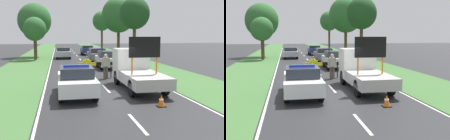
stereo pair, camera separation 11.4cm
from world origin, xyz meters
The scene contains 20 objects.
ground_plane centered at (0.00, 0.00, 0.00)m, with size 160.00×160.00×0.00m, color #28282B.
lane_markings centered at (0.00, 16.79, 0.00)m, with size 7.20×71.32×0.01m.
grass_verge_left centered at (-5.95, 20.00, 0.01)m, with size 4.60×120.00×0.03m.
grass_verge_right centered at (5.95, 20.00, 0.01)m, with size 4.60×120.00×0.03m.
police_car centered at (-1.82, -0.33, 0.78)m, with size 1.87×4.53×1.62m.
work_truck centered at (1.82, 1.11, 1.10)m, with size 2.03×5.53×3.05m.
road_barrier centered at (-0.05, 4.90, 0.97)m, with size 2.76×0.08×1.18m.
police_officer centered at (-0.76, 4.37, 0.99)m, with size 0.60×0.38×1.66m.
pedestrian_civilian centered at (0.60, 4.54, 1.05)m, with size 0.64×0.41×1.80m.
traffic_cone_near_police centered at (1.70, -3.25, 0.26)m, with size 0.39×0.39×0.54m.
traffic_cone_centre_front centered at (-1.83, 2.60, 0.36)m, with size 0.53×0.53×0.73m.
queued_car_van_white centered at (1.88, 10.53, 0.83)m, with size 1.91×4.44×1.64m.
queued_car_suv_grey centered at (1.69, 16.51, 0.84)m, with size 1.89×4.65×1.61m.
queued_car_sedan_silver centered at (-2.06, 22.07, 0.77)m, with size 1.88×4.16×1.49m.
queued_car_hatch_blue centered at (1.76, 27.73, 0.78)m, with size 1.84×3.91×1.47m.
roadside_tree_near_left centered at (6.25, 25.06, 6.07)m, with size 5.02×5.02×8.73m.
roadside_tree_near_right centered at (-5.89, 24.84, 5.12)m, with size 4.61×4.61×7.56m.
roadside_tree_mid_left centered at (6.05, 15.91, 5.57)m, with size 3.51×3.51×7.46m.
roadside_tree_mid_right centered at (5.58, 36.52, 5.72)m, with size 3.54×3.54×7.63m.
roadside_tree_far_left centered at (-5.54, 20.20, 3.82)m, with size 2.82×2.82×5.34m.
Camera 1 is at (-2.69, -13.85, 3.15)m, focal length 42.00 mm.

